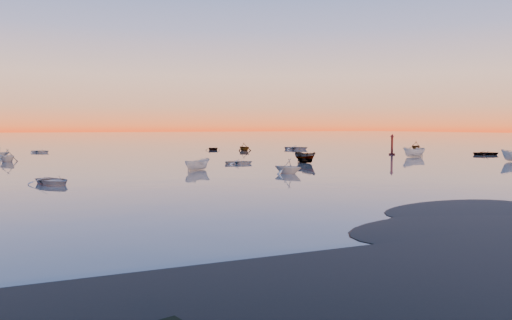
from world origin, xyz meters
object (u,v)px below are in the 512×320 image
boat_near_center (198,170)px  channel_marker (392,146)px  boat_near_left (53,185)px  boat_near_right (288,173)px

boat_near_center → channel_marker: channel_marker is taller
boat_near_left → boat_near_center: bearing=4.9°
boat_near_left → boat_near_right: 21.49m
boat_near_center → boat_near_right: size_ratio=1.13×
boat_near_center → boat_near_right: bearing=-165.8°
boat_near_center → channel_marker: 40.69m
boat_near_center → channel_marker: (37.76, 15.10, 1.40)m
boat_near_center → channel_marker: bearing=-99.9°
boat_near_center → boat_near_left: bearing=86.4°
boat_near_left → boat_near_center: 16.28m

